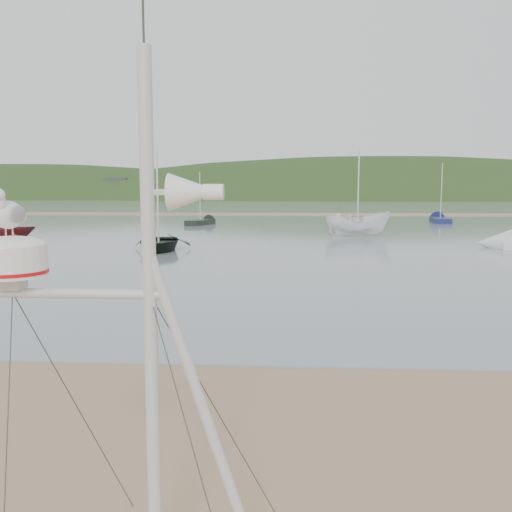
# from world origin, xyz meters

# --- Properties ---
(ground) EXTENTS (560.00, 560.00, 0.00)m
(ground) POSITION_xyz_m (0.00, 0.00, 0.00)
(ground) COLOR #907053
(ground) RESTS_ON ground
(water) EXTENTS (560.00, 256.00, 0.04)m
(water) POSITION_xyz_m (0.00, 132.00, 0.02)
(water) COLOR gray
(water) RESTS_ON ground
(sandbar) EXTENTS (560.00, 7.00, 0.07)m
(sandbar) POSITION_xyz_m (0.00, 70.00, 0.07)
(sandbar) COLOR #907053
(sandbar) RESTS_ON water
(hill_ridge) EXTENTS (620.00, 180.00, 80.00)m
(hill_ridge) POSITION_xyz_m (18.52, 235.00, -19.70)
(hill_ridge) COLOR #1E3616
(hill_ridge) RESTS_ON ground
(far_cottages) EXTENTS (294.40, 6.30, 8.00)m
(far_cottages) POSITION_xyz_m (3.00, 196.00, 4.00)
(far_cottages) COLOR silver
(far_cottages) RESTS_ON ground
(mast_rig) EXTENTS (2.37, 2.53, 5.36)m
(mast_rig) POSITION_xyz_m (1.33, -1.91, 1.29)
(mast_rig) COLOR beige
(mast_rig) RESTS_ON ground
(boat_dark) EXTENTS (3.27, 1.12, 4.51)m
(boat_dark) POSITION_xyz_m (-4.67, 23.40, 2.30)
(boat_dark) COLOR black
(boat_dark) RESTS_ON water
(boat_red) EXTENTS (3.30, 3.16, 3.30)m
(boat_red) POSITION_xyz_m (-15.69, 28.37, 1.69)
(boat_red) COLOR maroon
(boat_red) RESTS_ON water
(boat_white) EXTENTS (2.00, 1.96, 4.68)m
(boat_white) POSITION_xyz_m (7.51, 33.86, 2.38)
(boat_white) COLOR white
(boat_white) RESTS_ON water
(sailboat_dark_mid) EXTENTS (2.88, 5.64, 5.51)m
(sailboat_dark_mid) POSITION_xyz_m (-5.71, 47.48, 0.30)
(sailboat_dark_mid) COLOR black
(sailboat_dark_mid) RESTS_ON ground
(sailboat_blue_far) EXTENTS (2.50, 6.85, 6.67)m
(sailboat_blue_far) POSITION_xyz_m (18.47, 53.08, 0.30)
(sailboat_blue_far) COLOR #151D4B
(sailboat_blue_far) RESTS_ON ground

